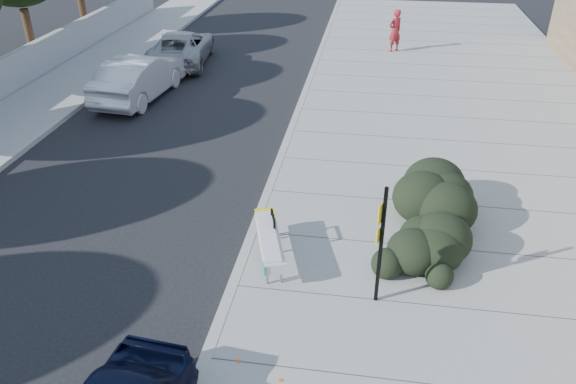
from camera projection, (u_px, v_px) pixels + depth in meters
The scene contains 11 objects.
ground at pixel (233, 291), 11.64m from camera, with size 120.00×120.00×0.00m, color black.
sidewalk_near at pixel (478, 190), 15.14m from camera, with size 11.20×50.00×0.15m, color gray.
curb_near at pixel (274, 175), 15.88m from camera, with size 0.22×50.00×0.17m, color #9E9E99.
curb_far at pixel (14, 156), 16.94m from camera, with size 0.22×50.00×0.17m, color #9E9E99.
bench at pixel (269, 239), 12.08m from camera, with size 1.05×2.23×0.66m.
bike_rack at pixel (273, 228), 12.48m from camera, with size 0.21×0.57×0.86m.
sign_post at pixel (381, 239), 10.45m from camera, with size 0.15×0.28×2.57m.
hedge at pixel (427, 208), 12.81m from camera, with size 1.93×3.86×1.45m, color black.
wagon_silver at pixel (139, 77), 21.11m from camera, with size 1.71×4.89×1.61m, color silver.
suv_silver at pixel (181, 47), 25.04m from camera, with size 2.36×5.11×1.42m, color #97999C.
pedestrian at pixel (395, 31), 26.02m from camera, with size 0.70×0.46×1.91m, color maroon.
Camera 1 is at (2.52, -8.78, 7.59)m, focal length 35.00 mm.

